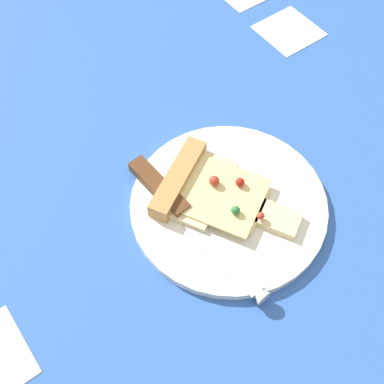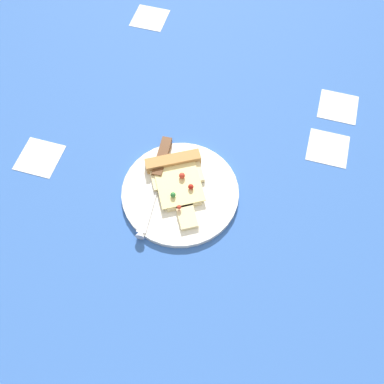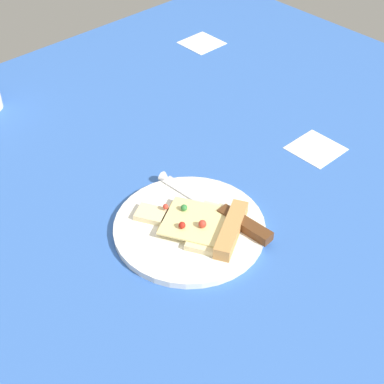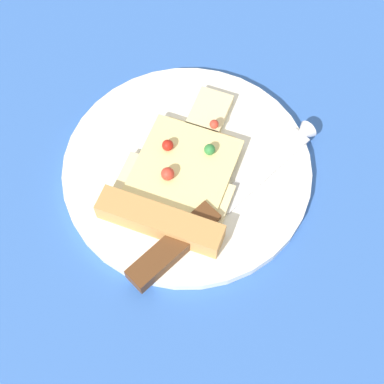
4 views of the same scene
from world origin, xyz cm
name	(u,v)px [view 2 (image 2 of 4)]	position (x,y,z in cm)	size (l,w,h in cm)	color
ground_plane	(182,168)	(0.00, -0.01, -1.50)	(158.16, 158.16, 3.00)	#3360B7
plate	(180,192)	(7.31, 1.84, 0.59)	(24.85, 24.85, 1.19)	white
pizza_slice	(177,179)	(5.04, 0.57, 1.98)	(18.99, 15.32, 2.59)	beige
knife	(157,175)	(5.28, -3.91, 1.79)	(24.09, 3.79, 2.45)	silver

